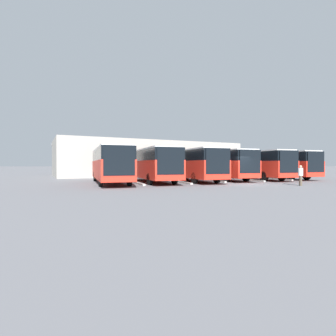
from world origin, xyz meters
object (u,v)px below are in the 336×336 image
object	(u,v)px
bus_1	(252,164)
bus_4	(151,164)
bus_3	(190,164)
bus_5	(110,164)
bus_0	(276,164)
bus_2	(219,164)
pedestrian	(301,175)

from	to	relation	value
bus_1	bus_4	distance (m)	12.60
bus_3	bus_5	world-z (taller)	same
bus_3	bus_0	bearing A→B (deg)	-173.36
bus_0	bus_2	bearing A→B (deg)	1.98
bus_0	bus_1	distance (m)	4.19
bus_3	bus_4	distance (m)	4.23
bus_3	bus_5	bearing A→B (deg)	4.17
bus_3	bus_5	distance (m)	8.40
bus_2	bus_3	xyz separation A→B (m)	(4.19, 0.62, 0.00)
bus_1	bus_4	xyz separation A→B (m)	(12.57, -0.84, 0.00)
bus_4	bus_2	bearing A→B (deg)	-172.14
bus_1	bus_3	size ratio (longest dim) A/B	1.00
bus_3	pedestrian	xyz separation A→B (m)	(-5.08, 9.20, -0.91)
bus_3	pedestrian	bearing A→B (deg)	126.43
bus_1	bus_4	world-z (taller)	same
bus_4	pedestrian	xyz separation A→B (m)	(-9.27, 9.77, -0.91)
bus_4	bus_5	bearing A→B (deg)	8.61
bus_1	pedestrian	bearing A→B (deg)	77.24
bus_2	bus_4	world-z (taller)	same
bus_2	bus_5	xyz separation A→B (m)	(12.57, 0.13, 0.00)
bus_5	pedestrian	world-z (taller)	bus_5
bus_2	pedestrian	xyz separation A→B (m)	(-0.89, 9.82, -0.91)
bus_1	bus_5	size ratio (longest dim) A/B	1.00
bus_1	bus_0	bearing A→B (deg)	-171.42
bus_3	bus_4	size ratio (longest dim) A/B	1.00
bus_0	bus_5	distance (m)	20.97
bus_1	bus_5	bearing A→B (deg)	4.92
bus_1	bus_5	xyz separation A→B (m)	(16.77, -0.76, 0.00)
bus_1	bus_2	xyz separation A→B (m)	(4.19, -0.89, 0.00)
bus_1	bus_5	distance (m)	16.78
bus_0	bus_5	xyz separation A→B (m)	(20.96, -0.68, 0.00)
bus_5	bus_2	bearing A→B (deg)	-171.89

